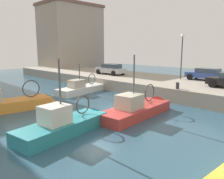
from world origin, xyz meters
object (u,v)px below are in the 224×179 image
Objects in this scene: fishing_boat_orange at (13,108)px; parked_car_blue at (206,74)px; mooring_bollard_mid at (178,86)px; parked_car_silver at (111,69)px; fishing_boat_white at (84,91)px; fishing_boat_teal at (68,129)px; quay_streetlamp at (182,49)px; fishing_boat_red at (139,113)px.

parked_car_blue is (17.54, -6.84, 1.74)m from fishing_boat_orange.
fishing_boat_orange reaches higher than mooring_bollard_mid.
fishing_boat_orange is at bearing -163.72° from parked_car_silver.
mooring_bollard_mid is (2.69, -9.27, 1.36)m from fishing_boat_white.
fishing_boat_teal reaches higher than parked_car_blue.
mooring_bollard_mid is 7.00m from quay_streetlamp.
parked_car_silver is at bearing 20.22° from fishing_boat_white.
fishing_boat_teal is at bearing -141.66° from parked_car_silver.
quay_streetlamp is at bearing 14.87° from fishing_boat_red.
fishing_boat_red is 1.76× the size of parked_car_blue.
fishing_boat_orange reaches higher than parked_car_silver.
parked_car_blue is at bearing 2.48° from fishing_boat_red.
fishing_boat_white is at bearing 106.17° from mooring_bollard_mid.
quay_streetlamp is at bearing 7.67° from fishing_boat_teal.
fishing_boat_teal reaches higher than mooring_bollard_mid.
parked_car_blue is at bearing -62.82° from quay_streetlamp.
quay_streetlamp is (16.36, -4.53, 4.33)m from fishing_boat_orange.
fishing_boat_red is at bearing -103.89° from fishing_boat_white.
fishing_boat_red is 5.35m from fishing_boat_teal.
fishing_boat_teal is 11.63× the size of mooring_bollard_mid.
parked_car_silver is 0.86× the size of quay_streetlamp.
parked_car_blue is (9.52, -8.72, 1.76)m from fishing_boat_white.
quay_streetlamp is (5.65, 2.87, 2.98)m from mooring_bollard_mid.
parked_car_blue is 6.87m from mooring_bollard_mid.
fishing_boat_red is 9.32m from fishing_boat_orange.
mooring_bollard_mid is at bearing -0.54° from fishing_boat_red.
fishing_boat_white is at bearing 137.54° from parked_car_blue.
parked_car_silver is at bearing 53.98° from fishing_boat_red.
fishing_boat_red reaches higher than parked_car_silver.
mooring_bollard_mid is (4.97, -0.05, 1.34)m from fishing_boat_red.
mooring_bollard_mid is (-3.36, -11.50, -0.43)m from parked_car_silver.
fishing_boat_orange is 17.51m from quay_streetlamp.
fishing_boat_red is 1.69× the size of parked_car_silver.
fishing_boat_teal is at bearing 172.75° from fishing_boat_red.
parked_car_blue is at bearing -42.46° from fishing_boat_white.
fishing_boat_white is 0.97× the size of fishing_boat_orange.
fishing_boat_red is 11.94m from parked_car_blue.
fishing_boat_white is 12.30× the size of mooring_bollard_mid.
quay_streetlamp is (-1.18, 2.31, 2.58)m from parked_car_blue.
fishing_boat_white is 9.75m from mooring_bollard_mid.
quay_streetlamp reaches higher than fishing_boat_orange.
mooring_bollard_mid is at bearing -175.33° from parked_car_blue.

